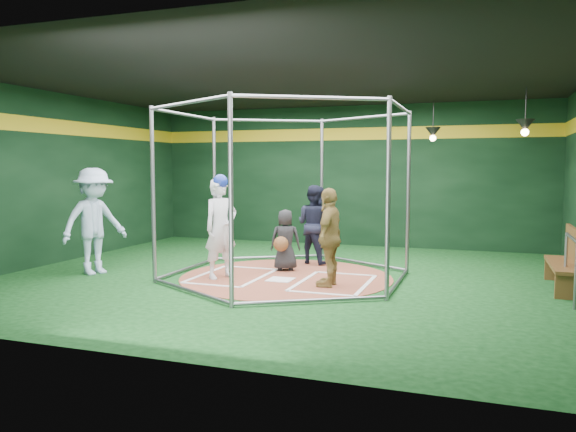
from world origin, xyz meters
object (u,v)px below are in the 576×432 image
(umpire, at_px, (314,224))
(dugout_bench, at_px, (568,258))
(visitor_leopard, at_px, (330,237))
(batter_figure, at_px, (221,227))

(umpire, relative_size, dugout_bench, 0.94)
(visitor_leopard, bearing_deg, dugout_bench, 107.56)
(batter_figure, relative_size, visitor_leopard, 1.13)
(batter_figure, xyz_separation_m, dugout_bench, (5.68, 1.04, -0.42))
(batter_figure, relative_size, dugout_bench, 1.08)
(umpire, xyz_separation_m, dugout_bench, (4.57, -0.97, -0.30))
(batter_figure, xyz_separation_m, umpire, (1.12, 2.02, -0.11))
(umpire, distance_m, dugout_bench, 4.68)
(umpire, bearing_deg, batter_figure, 80.06)
(batter_figure, distance_m, umpire, 2.31)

